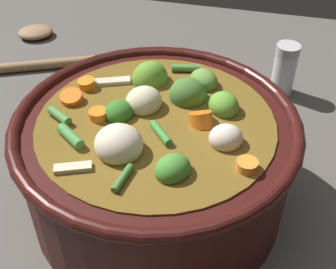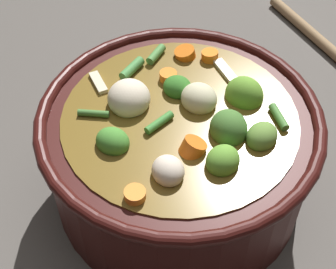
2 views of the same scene
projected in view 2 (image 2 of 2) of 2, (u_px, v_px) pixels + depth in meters
name	position (u px, v px, depth m)	size (l,w,h in m)	color
ground_plane	(178.00, 186.00, 0.61)	(1.10, 1.10, 0.00)	#514C47
cooking_pot	(179.00, 150.00, 0.56)	(0.30, 0.30, 0.15)	#38110F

